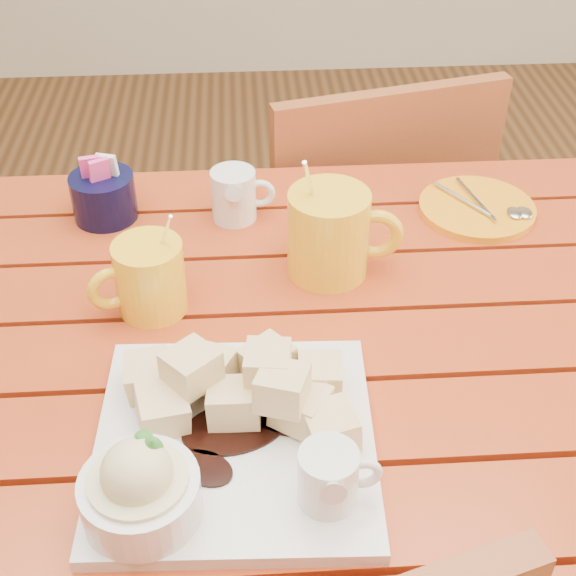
{
  "coord_description": "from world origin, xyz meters",
  "views": [
    {
      "loc": [
        -0.02,
        -0.66,
        1.36
      ],
      "look_at": [
        0.03,
        0.02,
        0.82
      ],
      "focal_mm": 50.0,
      "sensor_mm": 36.0,
      "label": 1
    }
  ],
  "objects": [
    {
      "name": "orange_saucer",
      "position": [
        0.31,
        0.26,
        0.76
      ],
      "size": [
        0.16,
        0.16,
        0.02
      ],
      "rotation": [
        0.0,
        0.0,
        0.38
      ],
      "color": "orange",
      "rests_on": "table"
    },
    {
      "name": "table",
      "position": [
        0.0,
        0.0,
        0.64
      ],
      "size": [
        1.2,
        0.79,
        0.75
      ],
      "color": "#AF3D16",
      "rests_on": "ground"
    },
    {
      "name": "chair_far",
      "position": [
        0.2,
        0.58,
        0.47
      ],
      "size": [
        0.47,
        0.47,
        0.83
      ],
      "rotation": [
        0.0,
        0.0,
        3.38
      ],
      "color": "brown",
      "rests_on": "ground"
    },
    {
      "name": "sugar_caddy",
      "position": [
        -0.2,
        0.28,
        0.78
      ],
      "size": [
        0.09,
        0.09,
        0.09
      ],
      "color": "black",
      "rests_on": "table"
    },
    {
      "name": "cream_pitcher",
      "position": [
        -0.03,
        0.26,
        0.79
      ],
      "size": [
        0.09,
        0.07,
        0.07
      ],
      "rotation": [
        0.0,
        0.0,
        -0.03
      ],
      "color": "white",
      "rests_on": "table"
    },
    {
      "name": "dessert_plate",
      "position": [
        -0.05,
        -0.16,
        0.78
      ],
      "size": [
        0.28,
        0.28,
        0.11
      ],
      "rotation": [
        0.0,
        0.0,
        -0.04
      ],
      "color": "white",
      "rests_on": "table"
    },
    {
      "name": "coffee_mug_right",
      "position": [
        0.09,
        0.14,
        0.81
      ],
      "size": [
        0.14,
        0.1,
        0.17
      ],
      "rotation": [
        0.0,
        0.0,
        -0.09
      ],
      "color": "yellow",
      "rests_on": "table"
    },
    {
      "name": "coffee_mug_left",
      "position": [
        -0.13,
        0.08,
        0.8
      ],
      "size": [
        0.11,
        0.08,
        0.13
      ],
      "rotation": [
        0.0,
        0.0,
        0.39
      ],
      "color": "yellow",
      "rests_on": "table"
    }
  ]
}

